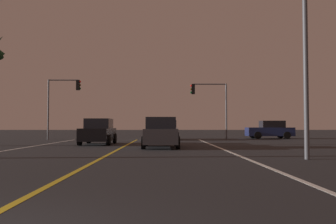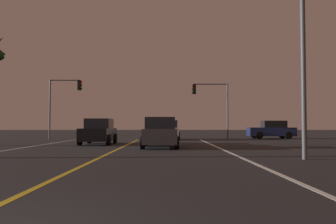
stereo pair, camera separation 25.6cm
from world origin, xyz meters
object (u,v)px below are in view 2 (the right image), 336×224
Objects in this scene: traffic_light_near_right at (209,98)px; car_crossing_side at (271,130)px; street_lamp_right_near at (286,22)px; car_ahead_far at (167,130)px; car_lead_same_lane at (159,133)px; traffic_light_near_left at (64,95)px; car_oncoming at (98,132)px.

car_crossing_side is at bearing -163.29° from traffic_light_near_right.
street_lamp_right_near reaches higher than traffic_light_near_right.
car_ahead_far is 19.26m from street_lamp_right_near.
car_lead_same_lane is at bearing 53.08° from car_crossing_side.
traffic_light_near_left is (-19.03, -1.82, 3.16)m from car_crossing_side.
car_ahead_far is 8.99m from car_oncoming.
car_lead_same_lane is at bearing 49.07° from car_oncoming.
traffic_light_near_right is at bearing -82.91° from car_ahead_far.
traffic_light_near_left is 23.18m from street_lamp_right_near.
car_ahead_far is 4.78m from traffic_light_near_right.
car_ahead_far is 0.54× the size of street_lamp_right_near.
traffic_light_near_left is at bearing -150.60° from car_oncoming.
car_oncoming is 0.54× the size of street_lamp_right_near.
traffic_light_near_left is at bearing 87.10° from car_ahead_far.
traffic_light_near_left is at bearing 5.48° from car_crossing_side.
car_oncoming is at bearing -60.60° from traffic_light_near_left.
car_ahead_far is at bearing -2.13° from car_lead_same_lane.
car_oncoming and car_crossing_side have the same top height.
traffic_light_near_right reaches higher than car_lead_same_lane.
traffic_light_near_right is (8.33, 8.20, 2.94)m from car_oncoming.
traffic_light_near_left is (-9.21, 0.47, 3.16)m from car_ahead_far.
traffic_light_near_left reaches higher than car_crossing_side.
car_ahead_far is 1.00× the size of car_crossing_side.
car_lead_same_lane is 15.05m from traffic_light_near_left.
traffic_light_near_right is 0.63× the size of street_lamp_right_near.
street_lamp_right_near is at bearing -166.40° from car_ahead_far.
car_oncoming is at bearing 34.82° from car_crossing_side.
car_ahead_far is at bearing 149.31° from car_oncoming.
car_ahead_far and car_oncoming have the same top height.
street_lamp_right_near reaches higher than traffic_light_near_left.
car_crossing_side is at bearing -104.74° from street_lamp_right_near.
car_oncoming is at bearing 49.07° from car_lead_same_lane.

